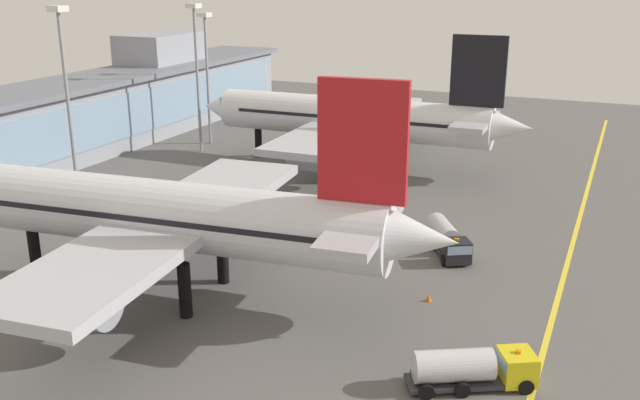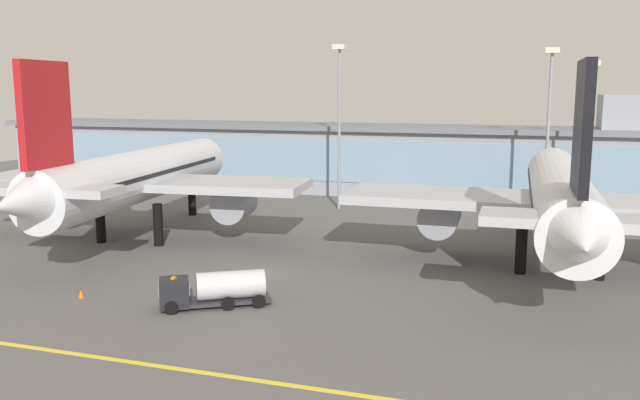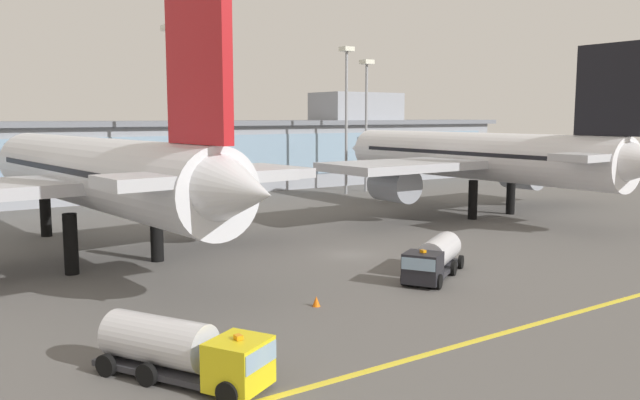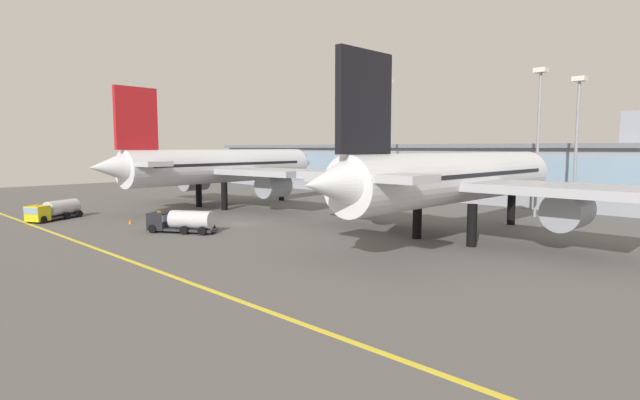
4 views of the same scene
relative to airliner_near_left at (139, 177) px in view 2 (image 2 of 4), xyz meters
The scene contains 10 objects.
ground_plane 22.81m from the airliner_near_left, 27.03° to the right, with size 199.41×199.41×0.00m, color #5B5956.
taxiway_centreline_stripe 37.88m from the airliner_near_left, 58.87° to the right, with size 159.53×0.50×0.01m, color yellow.
terminal_building 48.26m from the airliner_near_left, 64.03° to the left, with size 145.43×14.00×16.87m.
airliner_near_left is the anchor object (origin of this frame).
airliner_near_right 47.18m from the airliner_near_left, ahead, with size 43.00×50.67×19.84m.
fuel_tanker_truck 28.60m from the airliner_near_left, 45.65° to the right, with size 9.01×6.74×2.90m.
apron_light_mast_west 59.11m from the airliner_near_left, 29.19° to the left, with size 1.80×1.80×21.48m.
apron_light_mast_centre 32.53m from the airliner_near_left, 57.35° to the left, with size 1.80×1.80×24.08m.
apron_light_mast_east 54.07m from the airliner_near_left, 30.52° to the left, with size 1.80×1.80×23.13m.
safety_cone 23.79m from the airliner_near_left, 69.99° to the right, with size 0.54×0.54×0.67m, color orange.
Camera 2 is at (24.99, -57.12, 17.78)m, focal length 36.95 mm.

